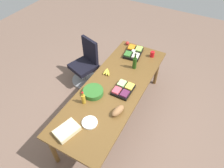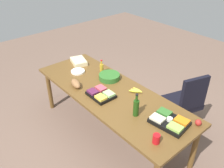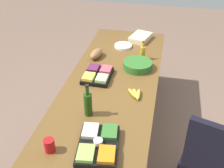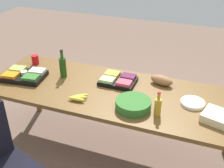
% 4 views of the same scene
% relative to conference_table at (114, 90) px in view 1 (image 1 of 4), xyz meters
% --- Properties ---
extents(ground_plane, '(10.00, 10.00, 0.00)m').
position_rel_conference_table_xyz_m(ground_plane, '(0.00, 0.00, -0.71)').
color(ground_plane, '#765C4D').
extents(conference_table, '(2.59, 0.93, 0.79)m').
position_rel_conference_table_xyz_m(conference_table, '(0.00, 0.00, 0.00)').
color(conference_table, brown).
rests_on(conference_table, ground).
extents(office_chair, '(0.60, 0.60, 0.98)m').
position_rel_conference_table_xyz_m(office_chair, '(-0.59, -1.01, -0.34)').
color(office_chair, gray).
rests_on(office_chair, ground).
extents(wine_bottle, '(0.07, 0.07, 0.31)m').
position_rel_conference_table_xyz_m(wine_bottle, '(-0.59, 0.09, 0.19)').
color(wine_bottle, '#1E4512').
rests_on(wine_bottle, conference_table).
extents(fruit_platter, '(0.36, 0.28, 0.07)m').
position_rel_conference_table_xyz_m(fruit_platter, '(0.01, 0.17, 0.10)').
color(fruit_platter, black).
rests_on(fruit_platter, conference_table).
extents(paper_plate_stack, '(0.23, 0.23, 0.03)m').
position_rel_conference_table_xyz_m(paper_plate_stack, '(0.78, 0.03, 0.09)').
color(paper_plate_stack, white).
rests_on(paper_plate_stack, conference_table).
extents(dressing_bottle, '(0.06, 0.06, 0.23)m').
position_rel_conference_table_xyz_m(dressing_bottle, '(0.51, -0.25, 0.16)').
color(dressing_bottle, gold).
rests_on(dressing_bottle, conference_table).
extents(veggie_tray, '(0.45, 0.35, 0.09)m').
position_rel_conference_table_xyz_m(veggie_tray, '(-0.96, -0.09, 0.11)').
color(veggie_tray, black).
rests_on(veggie_tray, conference_table).
extents(sheet_cake, '(0.37, 0.30, 0.07)m').
position_rel_conference_table_xyz_m(sheet_cake, '(1.04, -0.16, 0.11)').
color(sheet_cake, beige).
rests_on(sheet_cake, conference_table).
extents(banana_bunch, '(0.17, 0.14, 0.04)m').
position_rel_conference_table_xyz_m(banana_bunch, '(-0.24, -0.27, 0.10)').
color(banana_bunch, yellow).
rests_on(banana_bunch, conference_table).
extents(apple_red, '(0.09, 0.09, 0.08)m').
position_rel_conference_table_xyz_m(apple_red, '(-1.20, -0.33, 0.11)').
color(apple_red, '#B12923').
rests_on(apple_red, conference_table).
extents(bread_loaf, '(0.26, 0.16, 0.10)m').
position_rel_conference_table_xyz_m(bread_loaf, '(0.44, 0.29, 0.12)').
color(bread_loaf, '#92633C').
rests_on(bread_loaf, conference_table).
extents(salad_bowl, '(0.33, 0.33, 0.08)m').
position_rel_conference_table_xyz_m(salad_bowl, '(0.29, -0.22, 0.11)').
color(salad_bowl, '#306B28').
rests_on(salad_bowl, conference_table).
extents(red_solo_cup, '(0.10, 0.10, 0.11)m').
position_rel_conference_table_xyz_m(red_solo_cup, '(-1.06, 0.26, 0.13)').
color(red_solo_cup, red).
rests_on(red_solo_cup, conference_table).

